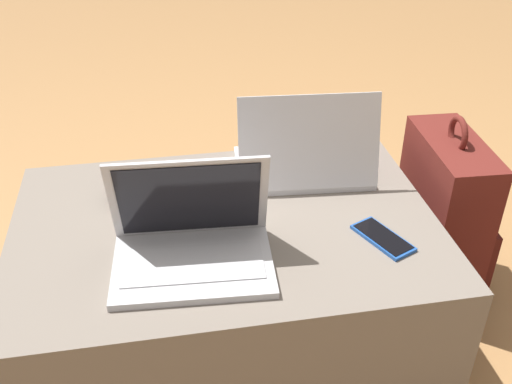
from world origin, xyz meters
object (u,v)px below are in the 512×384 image
at_px(laptop_far, 304,159).
at_px(wrist_brace, 147,185).
at_px(backpack, 444,220).
at_px(laptop_near, 192,242).
at_px(cell_phone, 383,238).

height_order(laptop_far, wrist_brace, laptop_far).
bearing_deg(backpack, laptop_far, 88.54).
bearing_deg(wrist_brace, laptop_far, 5.65).
bearing_deg(laptop_near, backpack, 23.66).
height_order(laptop_near, laptop_far, laptop_far).
relative_size(laptop_far, wrist_brace, 2.06).
xyz_separation_m(cell_phone, backpack, (0.30, 0.26, -0.17)).
height_order(laptop_near, backpack, laptop_near).
xyz_separation_m(laptop_near, backpack, (0.72, 0.26, -0.22)).
relative_size(laptop_near, backpack, 0.63).
bearing_deg(backpack, cell_phone, 134.48).
height_order(backpack, wrist_brace, backpack).
relative_size(laptop_far, backpack, 0.66).
distance_m(cell_phone, wrist_brace, 0.57).
bearing_deg(backpack, laptop_near, 112.87).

